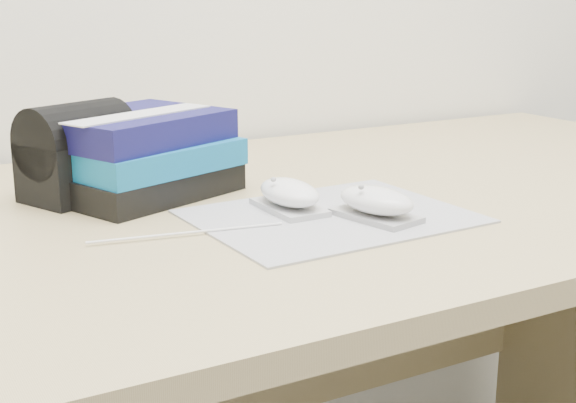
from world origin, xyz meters
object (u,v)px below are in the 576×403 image
desk (280,340)px  book_stack (139,154)px  pouch (77,152)px  mouse_front (376,203)px  mouse_rear (289,195)px

desk → book_stack: (-0.19, 0.05, 0.29)m
pouch → mouse_front: bearing=-45.4°
mouse_rear → pouch: size_ratio=0.66×
mouse_front → pouch: (-0.28, 0.28, 0.04)m
mouse_front → book_stack: size_ratio=0.42×
desk → mouse_front: size_ratio=13.93×
desk → pouch: 0.40m
mouse_rear → mouse_front: (0.07, -0.08, -0.00)m
desk → book_stack: book_stack is taller
desk → mouse_rear: 0.29m
mouse_front → pouch: bearing=134.6°
mouse_front → book_stack: 0.33m
desk → mouse_rear: (-0.06, -0.13, 0.26)m
pouch → book_stack: bearing=-15.9°
book_stack → pouch: size_ratio=1.72×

